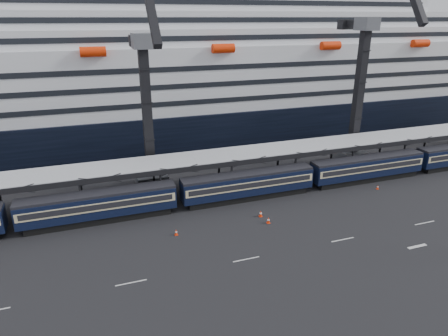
% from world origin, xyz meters
% --- Properties ---
extents(ground, '(260.00, 260.00, 0.00)m').
position_xyz_m(ground, '(0.00, 0.00, 0.00)').
color(ground, black).
rests_on(ground, ground).
extents(lane_markings, '(111.00, 4.27, 0.02)m').
position_xyz_m(lane_markings, '(8.15, -5.23, 0.01)').
color(lane_markings, beige).
rests_on(lane_markings, ground).
extents(train, '(133.05, 3.00, 4.05)m').
position_xyz_m(train, '(-4.65, 10.00, 2.20)').
color(train, black).
rests_on(train, ground).
extents(canopy, '(130.00, 6.25, 5.53)m').
position_xyz_m(canopy, '(0.00, 14.00, 5.25)').
color(canopy, '#9C9FA4').
rests_on(canopy, ground).
extents(cruise_ship, '(214.09, 28.84, 34.00)m').
position_xyz_m(cruise_ship, '(-1.08, 45.99, 12.34)').
color(cruise_ship, black).
rests_on(cruise_ship, ground).
extents(crane_dark_near, '(4.50, 17.75, 35.08)m').
position_xyz_m(crane_dark_near, '(-20.00, 18.59, 11.93)').
color(crane_dark_near, '#4F5257').
rests_on(crane_dark_near, ground).
extents(crane_dark_mid, '(4.50, 18.24, 39.64)m').
position_xyz_m(crane_dark_mid, '(15.00, 17.59, 13.36)').
color(crane_dark_mid, '#4F5257').
rests_on(crane_dark_mid, ground).
extents(traffic_cone_b, '(0.39, 0.39, 0.77)m').
position_xyz_m(traffic_cone_b, '(-19.84, 3.41, 0.38)').
color(traffic_cone_b, red).
rests_on(traffic_cone_b, ground).
extents(traffic_cone_c, '(0.42, 0.42, 0.84)m').
position_xyz_m(traffic_cone_c, '(-8.38, 2.44, 0.41)').
color(traffic_cone_c, red).
rests_on(traffic_cone_c, ground).
extents(traffic_cone_d, '(0.44, 0.44, 0.87)m').
position_xyz_m(traffic_cone_d, '(-8.56, 4.36, 0.43)').
color(traffic_cone_d, red).
rests_on(traffic_cone_d, ground).
extents(traffic_cone_e, '(0.34, 0.34, 0.68)m').
position_xyz_m(traffic_cone_e, '(11.47, 6.57, 0.33)').
color(traffic_cone_e, red).
rests_on(traffic_cone_e, ground).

